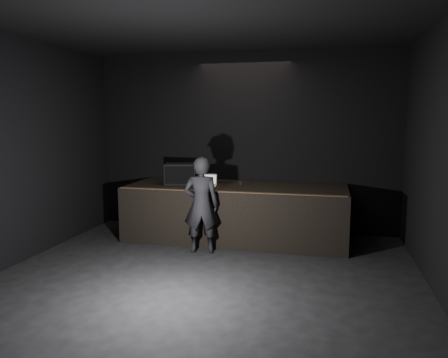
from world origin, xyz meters
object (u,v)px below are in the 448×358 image
Objects in this scene: stage_riser at (236,212)px; laptop at (208,183)px; beer_can at (208,184)px; stage_monitor at (181,174)px; person at (201,205)px.

laptop is at bearing -163.30° from stage_riser.
stage_monitor is at bearing 145.47° from beer_can.
beer_can is at bearing -83.19° from laptop.
stage_monitor is 0.41× the size of person.
stage_monitor reaches higher than stage_riser.
beer_can is (0.65, -0.45, -0.10)m from stage_monitor.
stage_monitor is 1.93× the size of laptop.
laptop is (0.57, -0.12, -0.14)m from stage_monitor.
stage_riser is 22.14× the size of beer_can.
stage_monitor is at bearing -178.28° from stage_riser.
stage_monitor reaches higher than beer_can.
beer_can is 0.11× the size of person.
person is at bearing -87.55° from beer_can.
stage_monitor reaches higher than laptop.
beer_can is at bearing -47.51° from stage_monitor.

